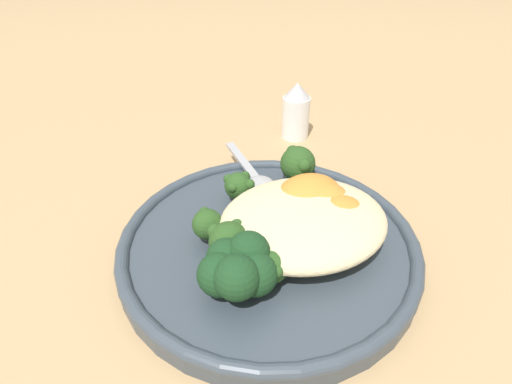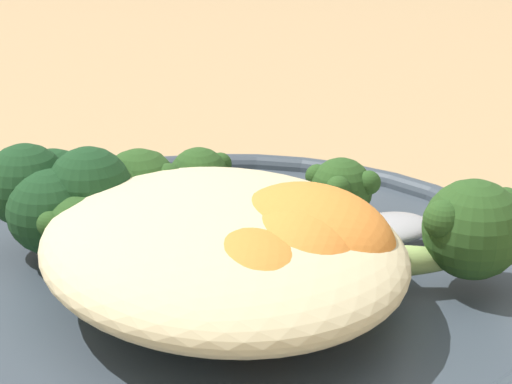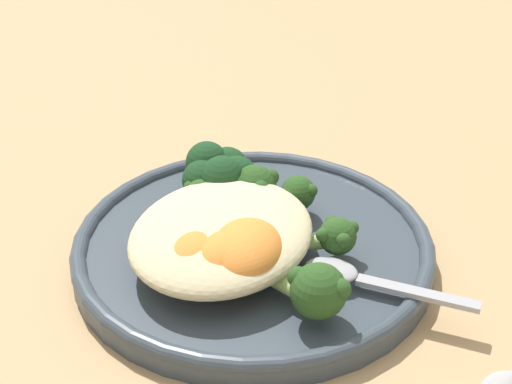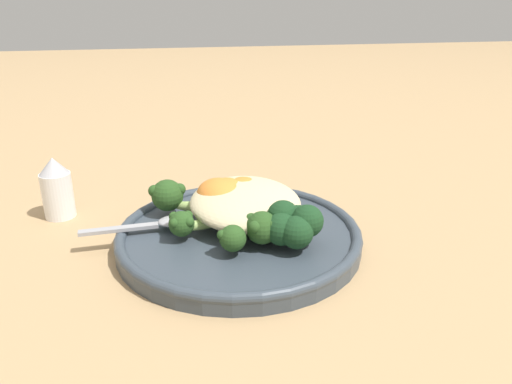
% 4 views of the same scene
% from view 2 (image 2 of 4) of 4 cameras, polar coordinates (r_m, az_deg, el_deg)
% --- Properties ---
extents(ground_plane, '(4.00, 4.00, 0.00)m').
position_cam_2_polar(ground_plane, '(0.35, -1.39, -7.23)').
color(ground_plane, tan).
extents(plate, '(0.26, 0.26, 0.02)m').
position_cam_2_polar(plate, '(0.34, -2.63, -5.58)').
color(plate, '#38424C').
rests_on(plate, ground_plane).
extents(quinoa_mound, '(0.15, 0.12, 0.03)m').
position_cam_2_polar(quinoa_mound, '(0.30, -2.36, -3.57)').
color(quinoa_mound, beige).
rests_on(quinoa_mound, plate).
extents(broccoli_stalk_0, '(0.06, 0.12, 0.04)m').
position_cam_2_polar(broccoli_stalk_0, '(0.31, 11.93, -2.94)').
color(broccoli_stalk_0, '#9EBC66').
rests_on(broccoli_stalk_0, plate).
extents(broccoli_stalk_1, '(0.06, 0.11, 0.03)m').
position_cam_2_polar(broccoli_stalk_1, '(0.34, 3.26, -1.28)').
color(broccoli_stalk_1, '#9EBC66').
rests_on(broccoli_stalk_1, plate).
extents(broccoli_stalk_2, '(0.10, 0.06, 0.03)m').
position_cam_2_polar(broccoli_stalk_2, '(0.36, -3.76, -0.44)').
color(broccoli_stalk_2, '#9EBC66').
rests_on(broccoli_stalk_2, plate).
extents(broccoli_stalk_3, '(0.10, 0.03, 0.03)m').
position_cam_2_polar(broccoli_stalk_3, '(0.34, -7.02, -0.72)').
color(broccoli_stalk_3, '#9EBC66').
rests_on(broccoli_stalk_3, plate).
extents(broccoli_stalk_4, '(0.08, 0.07, 0.03)m').
position_cam_2_polar(broccoli_stalk_4, '(0.32, -8.49, -3.45)').
color(broccoli_stalk_4, '#9EBC66').
rests_on(broccoli_stalk_4, plate).
extents(sweet_potato_chunk_0, '(0.07, 0.06, 0.04)m').
position_cam_2_polar(sweet_potato_chunk_0, '(0.28, 2.14, -4.60)').
color(sweet_potato_chunk_0, orange).
rests_on(sweet_potato_chunk_0, plate).
extents(sweet_potato_chunk_1, '(0.07, 0.06, 0.04)m').
position_cam_2_polar(sweet_potato_chunk_1, '(0.30, 3.64, -3.30)').
color(sweet_potato_chunk_1, orange).
rests_on(sweet_potato_chunk_1, plate).
extents(sweet_potato_chunk_2, '(0.06, 0.05, 0.03)m').
position_cam_2_polar(sweet_potato_chunk_2, '(0.27, -0.31, -6.00)').
color(sweet_potato_chunk_2, orange).
rests_on(sweet_potato_chunk_2, plate).
extents(kale_tuft, '(0.06, 0.06, 0.04)m').
position_cam_2_polar(kale_tuft, '(0.35, -12.78, -0.06)').
color(kale_tuft, '#193D1E').
rests_on(kale_tuft, plate).
extents(spoon, '(0.03, 0.12, 0.01)m').
position_cam_2_polar(spoon, '(0.36, 10.73, -2.03)').
color(spoon, '#A3A3A8').
rests_on(spoon, plate).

